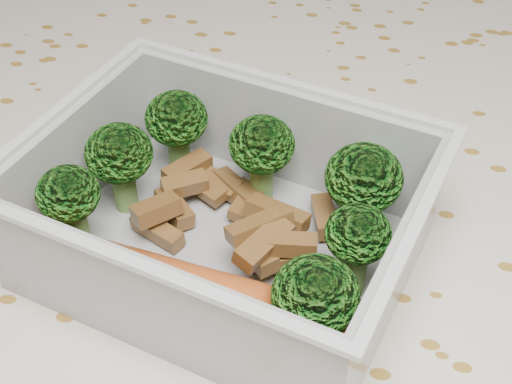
# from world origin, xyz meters

# --- Properties ---
(dining_table) EXTENTS (1.40, 0.90, 0.75)m
(dining_table) POSITION_xyz_m (0.00, 0.00, 0.67)
(dining_table) COLOR brown
(dining_table) RESTS_ON ground
(tablecloth) EXTENTS (1.46, 0.96, 0.19)m
(tablecloth) POSITION_xyz_m (0.00, 0.00, 0.72)
(tablecloth) COLOR silver
(tablecloth) RESTS_ON dining_table
(lunch_container) EXTENTS (0.23, 0.19, 0.07)m
(lunch_container) POSITION_xyz_m (-0.01, -0.03, 0.78)
(lunch_container) COLOR silver
(lunch_container) RESTS_ON tablecloth
(broccoli_florets) EXTENTS (0.18, 0.15, 0.05)m
(broccoli_florets) POSITION_xyz_m (0.00, -0.01, 0.80)
(broccoli_florets) COLOR #608C3F
(broccoli_florets) RESTS_ON lunch_container
(meat_pile) EXTENTS (0.11, 0.09, 0.03)m
(meat_pile) POSITION_xyz_m (-0.00, -0.01, 0.77)
(meat_pile) COLOR brown
(meat_pile) RESTS_ON lunch_container
(sausage) EXTENTS (0.17, 0.05, 0.02)m
(sausage) POSITION_xyz_m (-0.01, -0.07, 0.78)
(sausage) COLOR #B14B1C
(sausage) RESTS_ON lunch_container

